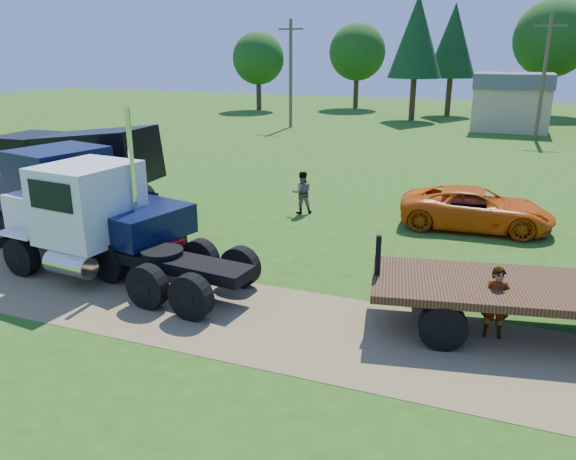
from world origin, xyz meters
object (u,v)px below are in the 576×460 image
(black_dump_truck, at_px, (68,165))
(navy_truck, at_px, (76,201))
(orange_pickup, at_px, (476,209))
(spectator_a, at_px, (496,303))
(flatbed_trailer, at_px, (561,298))
(white_semi_tractor, at_px, (92,220))

(black_dump_truck, xyz_separation_m, navy_truck, (3.59, -3.70, -0.27))
(orange_pickup, relative_size, spectator_a, 3.18)
(navy_truck, distance_m, spectator_a, 13.52)
(black_dump_truck, bearing_deg, navy_truck, -48.37)
(orange_pickup, distance_m, flatbed_trailer, 8.55)
(black_dump_truck, xyz_separation_m, flatbed_trailer, (18.44, -4.41, -1.05))
(flatbed_trailer, bearing_deg, orange_pickup, 95.49)
(orange_pickup, distance_m, spectator_a, 8.90)
(black_dump_truck, height_order, flatbed_trailer, black_dump_truck)
(navy_truck, bearing_deg, white_semi_tractor, -25.13)
(white_semi_tractor, height_order, black_dump_truck, white_semi_tractor)
(flatbed_trailer, bearing_deg, navy_truck, 166.41)
(white_semi_tractor, bearing_deg, spectator_a, 7.11)
(black_dump_truck, distance_m, flatbed_trailer, 18.99)
(black_dump_truck, distance_m, spectator_a, 17.79)
(orange_pickup, height_order, spectator_a, spectator_a)
(white_semi_tractor, bearing_deg, flatbed_trailer, 9.85)
(navy_truck, xyz_separation_m, spectator_a, (13.43, -1.34, -0.87))
(navy_truck, distance_m, flatbed_trailer, 14.88)
(white_semi_tractor, bearing_deg, orange_pickup, 46.88)
(white_semi_tractor, height_order, orange_pickup, white_semi_tractor)
(black_dump_truck, bearing_deg, orange_pickup, 10.82)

